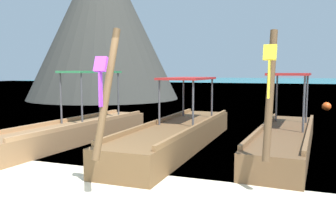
% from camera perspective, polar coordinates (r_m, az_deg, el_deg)
% --- Properties ---
extents(ground, '(120.00, 120.00, 0.00)m').
position_cam_1_polar(ground, '(5.47, -14.65, -14.40)').
color(ground, beige).
extents(sea_water, '(120.00, 120.00, 0.00)m').
position_cam_1_polar(sea_water, '(66.08, 17.96, 4.51)').
color(sea_water, '#147A89').
rests_on(sea_water, ground).
extents(longtail_boat_red_ribbon, '(1.43, 6.42, 2.32)m').
position_cam_1_polar(longtail_boat_red_ribbon, '(10.06, -14.85, -2.87)').
color(longtail_boat_red_ribbon, olive).
rests_on(longtail_boat_red_ribbon, ground).
extents(longtail_boat_violet_ribbon, '(1.30, 7.24, 2.67)m').
position_cam_1_polar(longtail_boat_violet_ribbon, '(9.02, 1.63, -3.60)').
color(longtail_boat_violet_ribbon, brown).
rests_on(longtail_boat_violet_ribbon, ground).
extents(longtail_boat_yellow_ribbon, '(1.47, 6.22, 2.63)m').
position_cam_1_polar(longtail_boat_yellow_ribbon, '(8.96, 18.55, -4.09)').
color(longtail_boat_yellow_ribbon, brown).
rests_on(longtail_boat_yellow_ribbon, ground).
extents(karst_rock, '(11.92, 10.92, 11.29)m').
position_cam_1_polar(karst_rock, '(26.70, -11.18, 13.82)').
color(karst_rock, '#383833').
rests_on(karst_rock, ground).
extents(mooring_buoy_near, '(0.44, 0.44, 0.44)m').
position_cam_1_polar(mooring_buoy_near, '(19.21, 24.47, 0.81)').
color(mooring_buoy_near, '#EA5119').
rests_on(mooring_buoy_near, sea_water).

